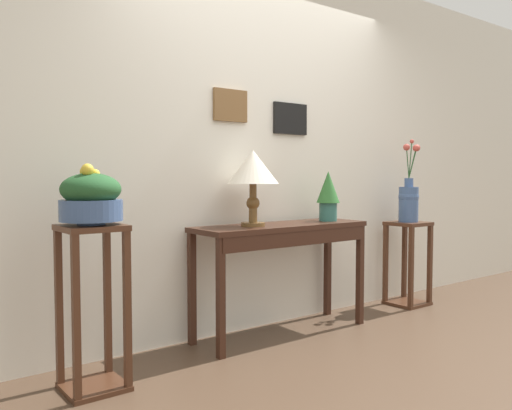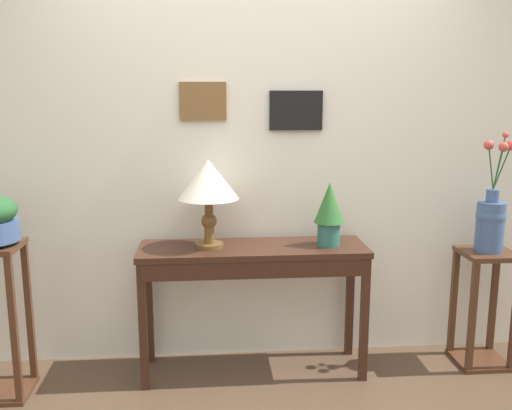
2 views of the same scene
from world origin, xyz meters
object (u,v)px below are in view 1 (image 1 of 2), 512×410
(flower_vase_tall_right, at_px, (409,198))
(potted_plant_on_console, at_px, (328,193))
(pedestal_stand_left, at_px, (93,308))
(planter_bowl_wide_left, at_px, (91,198))
(table_lamp, at_px, (253,170))
(console_table, at_px, (284,240))
(pedestal_stand_right, at_px, (408,263))

(flower_vase_tall_right, bearing_deg, potted_plant_on_console, 179.90)
(pedestal_stand_left, bearing_deg, planter_bowl_wide_left, -150.69)
(table_lamp, distance_m, potted_plant_on_console, 0.72)
(console_table, bearing_deg, pedestal_stand_left, -174.68)
(pedestal_stand_left, bearing_deg, pedestal_stand_right, 2.81)
(pedestal_stand_right, distance_m, flower_vase_tall_right, 0.57)
(table_lamp, distance_m, planter_bowl_wide_left, 1.20)
(table_lamp, bearing_deg, pedestal_stand_left, -172.37)
(pedestal_stand_left, height_order, flower_vase_tall_right, flower_vase_tall_right)
(table_lamp, relative_size, planter_bowl_wide_left, 1.59)
(planter_bowl_wide_left, height_order, pedestal_stand_right, planter_bowl_wide_left)
(pedestal_stand_right, bearing_deg, table_lamp, 179.41)
(table_lamp, relative_size, pedestal_stand_left, 0.59)
(pedestal_stand_right, height_order, flower_vase_tall_right, flower_vase_tall_right)
(potted_plant_on_console, xyz_separation_m, flower_vase_tall_right, (0.99, -0.00, -0.06))
(planter_bowl_wide_left, distance_m, pedestal_stand_right, 2.94)
(console_table, height_order, table_lamp, table_lamp)
(potted_plant_on_console, relative_size, pedestal_stand_left, 0.43)
(pedestal_stand_right, bearing_deg, potted_plant_on_console, 179.97)
(console_table, bearing_deg, pedestal_stand_right, 0.28)
(potted_plant_on_console, bearing_deg, console_table, -179.04)
(console_table, bearing_deg, potted_plant_on_console, 0.96)
(potted_plant_on_console, relative_size, planter_bowl_wide_left, 1.17)
(console_table, distance_m, pedestal_stand_left, 1.46)
(table_lamp, height_order, flower_vase_tall_right, flower_vase_tall_right)
(console_table, relative_size, planter_bowl_wide_left, 4.14)
(potted_plant_on_console, distance_m, pedestal_stand_left, 1.97)
(flower_vase_tall_right, bearing_deg, pedestal_stand_right, 126.11)
(planter_bowl_wide_left, bearing_deg, flower_vase_tall_right, 2.79)
(pedestal_stand_right, bearing_deg, flower_vase_tall_right, -53.89)
(table_lamp, height_order, pedestal_stand_left, table_lamp)
(pedestal_stand_left, relative_size, planter_bowl_wide_left, 2.72)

